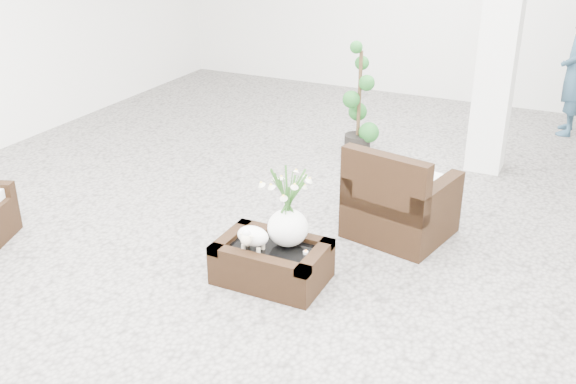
% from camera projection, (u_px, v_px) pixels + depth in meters
% --- Properties ---
extents(ground, '(11.00, 11.00, 0.00)m').
position_uv_depth(ground, '(293.00, 249.00, 6.09)').
color(ground, gray).
rests_on(ground, ground).
extents(column, '(0.40, 0.40, 3.50)m').
position_uv_depth(column, '(503.00, 18.00, 7.20)').
color(column, white).
rests_on(column, ground).
extents(coffee_table, '(0.90, 0.60, 0.31)m').
position_uv_depth(coffee_table, '(272.00, 263.00, 5.55)').
color(coffee_table, black).
rests_on(coffee_table, ground).
extents(sheep_figurine, '(0.28, 0.23, 0.21)m').
position_uv_depth(sheep_figurine, '(253.00, 238.00, 5.41)').
color(sheep_figurine, white).
rests_on(sheep_figurine, coffee_table).
extents(planter_narcissus, '(0.44, 0.44, 0.80)m').
position_uv_depth(planter_narcissus, '(288.00, 201.00, 5.37)').
color(planter_narcissus, white).
rests_on(planter_narcissus, coffee_table).
extents(tealight, '(0.04, 0.04, 0.03)m').
position_uv_depth(tealight, '(306.00, 252.00, 5.38)').
color(tealight, white).
rests_on(tealight, coffee_table).
extents(armchair, '(1.01, 0.99, 0.91)m').
position_uv_depth(armchair, '(402.00, 190.00, 6.19)').
color(armchair, black).
rests_on(armchair, ground).
extents(topiary, '(0.36, 0.36, 1.37)m').
position_uv_depth(topiary, '(359.00, 99.00, 8.14)').
color(topiary, '#1A511C').
rests_on(topiary, ground).
extents(shopper, '(0.44, 0.64, 1.68)m').
position_uv_depth(shopper, '(576.00, 72.00, 8.73)').
color(shopper, '#29475D').
rests_on(shopper, ground).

